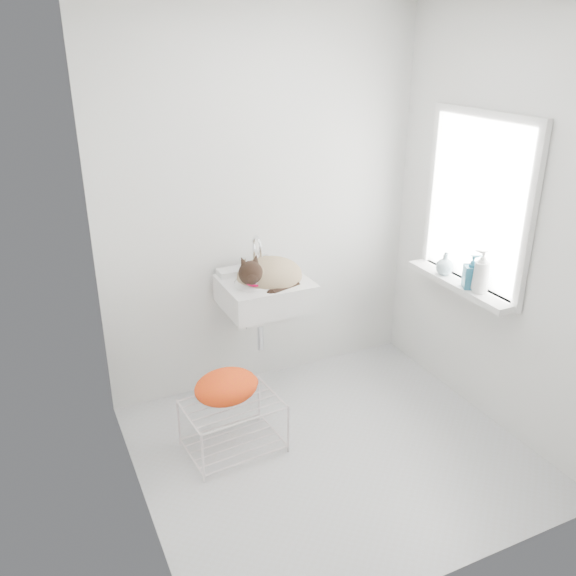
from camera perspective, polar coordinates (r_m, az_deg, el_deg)
name	(u,v)px	position (r m, az deg, el deg)	size (l,w,h in m)	color
floor	(332,452)	(3.72, 4.19, -15.23)	(2.20, 2.00, 0.02)	#B4B4B4
back_wall	(263,208)	(3.97, -2.36, 7.62)	(2.20, 0.02, 2.50)	silver
right_wall	(502,228)	(3.76, 19.64, 5.42)	(0.02, 2.00, 2.50)	silver
left_wall	(123,290)	(2.77, -15.38, -0.16)	(0.02, 2.00, 2.50)	silver
window_glass	(479,203)	(3.86, 17.64, 7.67)	(0.01, 0.80, 1.00)	white
window_frame	(477,204)	(3.85, 17.47, 7.65)	(0.04, 0.90, 1.10)	white
windowsill	(459,284)	(3.97, 15.95, 0.35)	(0.16, 0.88, 0.04)	white
sink	(265,280)	(3.83, -2.20, 0.73)	(0.55, 0.48, 0.22)	white
faucet	(254,251)	(3.94, -3.26, 3.51)	(0.20, 0.14, 0.20)	silver
cat	(268,275)	(3.81, -1.93, 1.23)	(0.45, 0.37, 0.28)	#A27F5C
wire_rack	(233,427)	(3.66, -5.23, -13.04)	(0.54, 0.38, 0.32)	silver
towel	(227,394)	(3.59, -5.84, -10.01)	(0.39, 0.28, 0.16)	#E36000
bottle_a	(479,292)	(3.83, 17.65, -0.37)	(0.09, 0.09, 0.23)	silver
bottle_b	(470,288)	(3.89, 16.89, 0.04)	(0.10, 0.10, 0.21)	#1F6079
bottle_c	(444,274)	(4.06, 14.57, 1.30)	(0.12, 0.12, 0.15)	silver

